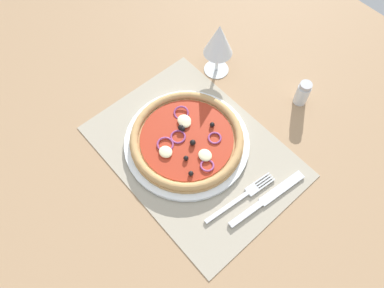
% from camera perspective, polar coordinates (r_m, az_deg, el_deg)
% --- Properties ---
extents(ground_plane, '(1.90, 1.40, 0.02)m').
position_cam_1_polar(ground_plane, '(0.85, 0.34, -1.51)').
color(ground_plane, '#9E7A56').
extents(placemat, '(0.46, 0.33, 0.00)m').
position_cam_1_polar(placemat, '(0.84, 0.34, -1.07)').
color(placemat, '#A39984').
rests_on(placemat, ground_plane).
extents(plate, '(0.29, 0.29, 0.01)m').
position_cam_1_polar(plate, '(0.84, -0.97, 0.16)').
color(plate, white).
rests_on(plate, placemat).
extents(pizza, '(0.26, 0.26, 0.03)m').
position_cam_1_polar(pizza, '(0.83, -0.98, 0.70)').
color(pizza, tan).
rests_on(pizza, plate).
extents(fork, '(0.04, 0.18, 0.00)m').
position_cam_1_polar(fork, '(0.80, 7.98, -7.93)').
color(fork, silver).
rests_on(fork, placemat).
extents(knife, '(0.04, 0.20, 0.01)m').
position_cam_1_polar(knife, '(0.80, 11.66, -8.22)').
color(knife, silver).
rests_on(knife, placemat).
extents(wine_glass, '(0.07, 0.07, 0.15)m').
position_cam_1_polar(wine_glass, '(0.90, 4.16, 15.61)').
color(wine_glass, silver).
rests_on(wine_glass, ground_plane).
extents(pepper_shaker, '(0.03, 0.03, 0.07)m').
position_cam_1_polar(pepper_shaker, '(0.93, 16.75, 7.55)').
color(pepper_shaker, silver).
rests_on(pepper_shaker, ground_plane).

